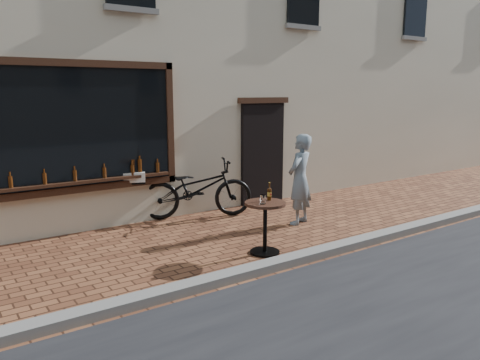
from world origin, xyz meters
TOP-DOWN VIEW (x-y plane):
  - ground at (0.00, 0.00)m, footprint 90.00×90.00m
  - kerb at (0.00, 0.20)m, footprint 90.00×0.25m
  - cargo_bicycle at (0.05, 3.22)m, footprint 2.63×1.58m
  - bistro_table at (-0.08, 0.79)m, footprint 0.63×0.63m
  - pedestrian at (1.46, 1.73)m, footprint 0.72×0.61m

SIDE VIEW (x-z plane):
  - ground at x=0.00m, z-range 0.00..0.00m
  - kerb at x=0.00m, z-range 0.00..0.12m
  - bistro_table at x=-0.08m, z-range 0.04..1.11m
  - cargo_bicycle at x=0.05m, z-range -0.03..1.20m
  - pedestrian at x=1.46m, z-range 0.00..1.69m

